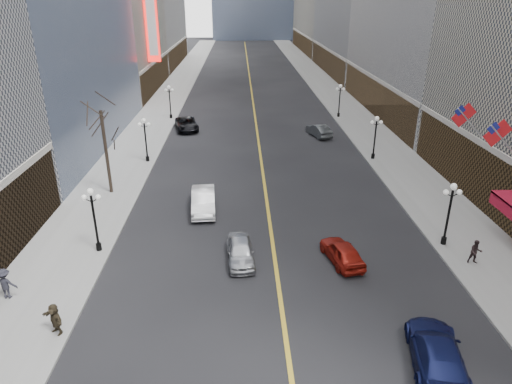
{
  "coord_description": "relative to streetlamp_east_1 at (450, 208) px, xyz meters",
  "views": [
    {
      "loc": [
        -2.17,
        2.93,
        15.99
      ],
      "look_at": [
        -1.55,
        20.07,
        8.56
      ],
      "focal_mm": 32.0,
      "sensor_mm": 36.0,
      "label": 1
    }
  ],
  "objects": [
    {
      "name": "sidewalk_east",
      "position": [
        2.2,
        40.0,
        -2.83
      ],
      "size": [
        6.0,
        230.0,
        0.15
      ],
      "primitive_type": "cube",
      "color": "gray",
      "rests_on": "ground"
    },
    {
      "name": "sidewalk_west",
      "position": [
        -25.8,
        40.0,
        -2.83
      ],
      "size": [
        6.0,
        230.0,
        0.15
      ],
      "primitive_type": "cube",
      "color": "gray",
      "rests_on": "ground"
    },
    {
      "name": "lane_line",
      "position": [
        -11.8,
        50.0,
        -2.89
      ],
      "size": [
        0.25,
        200.0,
        0.02
      ],
      "primitive_type": "cube",
      "color": "gold",
      "rests_on": "ground"
    },
    {
      "name": "streetlamp_east_1",
      "position": [
        0.0,
        0.0,
        0.0
      ],
      "size": [
        1.26,
        0.44,
        4.52
      ],
      "color": "black",
      "rests_on": "sidewalk_east"
    },
    {
      "name": "streetlamp_east_2",
      "position": [
        0.0,
        18.0,
        0.0
      ],
      "size": [
        1.26,
        0.44,
        4.52
      ],
      "color": "black",
      "rests_on": "sidewalk_east"
    },
    {
      "name": "streetlamp_east_3",
      "position": [
        0.0,
        36.0,
        0.0
      ],
      "size": [
        1.26,
        0.44,
        4.52
      ],
      "color": "black",
      "rests_on": "sidewalk_east"
    },
    {
      "name": "streetlamp_west_1",
      "position": [
        -23.6,
        0.0,
        0.0
      ],
      "size": [
        1.26,
        0.44,
        4.52
      ],
      "color": "black",
      "rests_on": "sidewalk_west"
    },
    {
      "name": "streetlamp_west_2",
      "position": [
        -23.6,
        18.0,
        0.0
      ],
      "size": [
        1.26,
        0.44,
        4.52
      ],
      "color": "black",
      "rests_on": "sidewalk_west"
    },
    {
      "name": "streetlamp_west_3",
      "position": [
        -23.6,
        36.0,
        0.0
      ],
      "size": [
        1.26,
        0.44,
        4.52
      ],
      "color": "black",
      "rests_on": "sidewalk_west"
    },
    {
      "name": "flag_4",
      "position": [
        3.51,
        2.0,
        4.39
      ],
      "size": [
        2.87,
        0.12,
        2.87
      ],
      "color": "#B2B2B7",
      "rests_on": "ground"
    },
    {
      "name": "flag_5",
      "position": [
        3.51,
        7.0,
        4.39
      ],
      "size": [
        2.87,
        0.12,
        2.87
      ],
      "color": "#B2B2B7",
      "rests_on": "ground"
    },
    {
      "name": "theatre_marquee",
      "position": [
        -27.68,
        50.0,
        9.1
      ],
      "size": [
        2.0,
        0.55,
        12.0
      ],
      "color": "red",
      "rests_on": "ground"
    },
    {
      "name": "tree_west_far",
      "position": [
        -25.3,
        10.0,
        3.34
      ],
      "size": [
        3.6,
        3.6,
        7.92
      ],
      "color": "#2D231C",
      "rests_on": "sidewalk_west"
    },
    {
      "name": "car_nb_near",
      "position": [
        -14.06,
        -1.47,
        -2.17
      ],
      "size": [
        2.02,
        4.4,
        1.46
      ],
      "primitive_type": "imported",
      "rotation": [
        0.0,
        0.0,
        0.07
      ],
      "color": "#A4A7AC",
      "rests_on": "ground"
    },
    {
      "name": "car_nb_mid",
      "position": [
        -16.99,
        6.24,
        -2.04
      ],
      "size": [
        2.18,
        5.34,
        1.72
      ],
      "primitive_type": "imported",
      "rotation": [
        0.0,
        0.0,
        0.07
      ],
      "color": "silver",
      "rests_on": "ground"
    },
    {
      "name": "car_nb_far",
      "position": [
        -20.8,
        30.24,
        -2.12
      ],
      "size": [
        3.75,
        6.05,
        1.56
      ],
      "primitive_type": "imported",
      "rotation": [
        0.0,
        0.0,
        0.22
      ],
      "color": "black",
      "rests_on": "ground"
    },
    {
      "name": "car_sb_near",
      "position": [
        -5.03,
        -11.04,
        -2.09
      ],
      "size": [
        3.32,
        5.92,
        1.62
      ],
      "primitive_type": "imported",
      "rotation": [
        0.0,
        0.0,
        2.94
      ],
      "color": "#131847",
      "rests_on": "ground"
    },
    {
      "name": "car_sb_mid",
      "position": [
        -7.48,
        -1.8,
        -2.18
      ],
      "size": [
        2.6,
        4.51,
        1.44
      ],
      "primitive_type": "imported",
      "rotation": [
        0.0,
        0.0,
        3.36
      ],
      "color": "maroon",
      "rests_on": "ground"
    },
    {
      "name": "car_sb_far",
      "position": [
        -4.31,
        26.86,
        -2.16
      ],
      "size": [
        2.83,
        4.76,
        1.48
      ],
      "primitive_type": "imported",
      "rotation": [
        0.0,
        0.0,
        3.44
      ],
      "color": "#414548",
      "rests_on": "ground"
    },
    {
      "name": "ped_east_walk",
      "position": [
        0.92,
        -2.5,
        -1.94
      ],
      "size": [
        0.84,
        0.54,
        1.63
      ],
      "primitive_type": "imported",
      "rotation": [
        0.0,
        0.0,
        -0.15
      ],
      "color": "black",
      "rests_on": "sidewalk_east"
    },
    {
      "name": "ped_west_walk",
      "position": [
        -27.29,
        -5.13,
        -1.82
      ],
      "size": [
        1.22,
        0.53,
        1.86
      ],
      "primitive_type": "imported",
      "rotation": [
        0.0,
        0.0,
        3.11
      ],
      "color": "#21212A",
      "rests_on": "sidewalk_west"
    },
    {
      "name": "ped_west_far",
      "position": [
        -23.44,
        -8.2,
        -1.9
      ],
      "size": [
        1.52,
        1.34,
        1.71
      ],
      "primitive_type": "imported",
      "rotation": [
        0.0,
        0.0,
        -0.67
      ],
      "color": "#342B1C",
      "rests_on": "sidewalk_west"
    }
  ]
}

